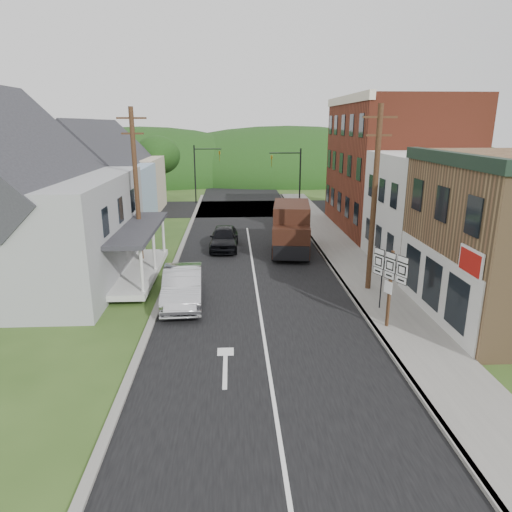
{
  "coord_description": "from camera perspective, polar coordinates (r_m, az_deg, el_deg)",
  "views": [
    {
      "loc": [
        -1.18,
        -17.79,
        8.12
      ],
      "look_at": [
        -0.1,
        2.51,
        2.2
      ],
      "focal_mm": 32.0,
      "sensor_mm": 36.0,
      "label": 1
    }
  ],
  "objects": [
    {
      "name": "storefront_white",
      "position": [
        28.62,
        22.97,
        5.15
      ],
      "size": [
        8.0,
        7.0,
        6.5
      ],
      "primitive_type": "cube",
      "color": "silver",
      "rests_on": "ground"
    },
    {
      "name": "utility_pole_right",
      "position": [
        22.61,
        14.56,
        6.91
      ],
      "size": [
        1.6,
        0.26,
        9.0
      ],
      "color": "#472D19",
      "rests_on": "ground"
    },
    {
      "name": "forested_ridge",
      "position": [
        73.25,
        -2.12,
        9.85
      ],
      "size": [
        90.0,
        30.0,
        16.0
      ],
      "primitive_type": "ellipsoid",
      "color": "black",
      "rests_on": "ground"
    },
    {
      "name": "tree_left_c",
      "position": [
        41.84,
        -28.84,
        11.29
      ],
      "size": [
        5.8,
        5.8,
        8.41
      ],
      "color": "#382616",
      "rests_on": "ground"
    },
    {
      "name": "curb_right",
      "position": [
        27.62,
        9.08,
        -0.91
      ],
      "size": [
        0.2,
        55.0,
        0.15
      ],
      "primitive_type": "cube",
      "color": "slate",
      "rests_on": "ground"
    },
    {
      "name": "house_gray",
      "position": [
        26.43,
        -27.33,
        5.98
      ],
      "size": [
        10.2,
        12.24,
        8.35
      ],
      "color": "gray",
      "rests_on": "ground"
    },
    {
      "name": "storefront_red",
      "position": [
        37.09,
        16.94,
        10.72
      ],
      "size": [
        8.0,
        12.0,
        10.0
      ],
      "primitive_type": "cube",
      "color": "maroon",
      "rests_on": "ground"
    },
    {
      "name": "ground",
      "position": [
        19.59,
        0.69,
        -8.25
      ],
      "size": [
        120.0,
        120.0,
        0.0
      ],
      "primitive_type": "plane",
      "color": "#2D4719",
      "rests_on": "ground"
    },
    {
      "name": "traffic_signal_left",
      "position": [
        48.59,
        -6.83,
        10.97
      ],
      "size": [
        2.87,
        0.2,
        6.0
      ],
      "color": "black",
      "rests_on": "ground"
    },
    {
      "name": "route_sign_cluster",
      "position": [
        18.86,
        16.38,
        -2.68
      ],
      "size": [
        0.83,
        1.68,
        3.2
      ],
      "rotation": [
        0.0,
        0.0,
        0.44
      ],
      "color": "#472D19",
      "rests_on": "sidewalk_right"
    },
    {
      "name": "cross_road",
      "position": [
        45.54,
        -1.51,
        5.95
      ],
      "size": [
        60.0,
        9.0,
        0.02
      ],
      "primitive_type": "cube",
      "color": "black",
      "rests_on": "ground"
    },
    {
      "name": "house_cream",
      "position": [
        45.21,
        -16.47,
        9.96
      ],
      "size": [
        7.14,
        8.16,
        7.28
      ],
      "color": "#C2B496",
      "rests_on": "ground"
    },
    {
      "name": "silver_sedan",
      "position": [
        21.53,
        -9.13,
        -3.76
      ],
      "size": [
        2.04,
        5.15,
        1.67
      ],
      "primitive_type": "imported",
      "rotation": [
        0.0,
        0.0,
        0.06
      ],
      "color": "silver",
      "rests_on": "ground"
    },
    {
      "name": "utility_pole_left",
      "position": [
        26.56,
        -14.72,
        8.22
      ],
      "size": [
        1.6,
        0.26,
        9.0
      ],
      "color": "#472D19",
      "rests_on": "ground"
    },
    {
      "name": "dark_sedan",
      "position": [
        30.57,
        -4.0,
        2.27
      ],
      "size": [
        1.97,
        4.56,
        1.53
      ],
      "primitive_type": "imported",
      "rotation": [
        0.0,
        0.0,
        -0.04
      ],
      "color": "black",
      "rests_on": "ground"
    },
    {
      "name": "curb_left",
      "position": [
        27.25,
        -10.22,
        -1.24
      ],
      "size": [
        0.3,
        55.0,
        0.12
      ],
      "primitive_type": "cube",
      "color": "slate",
      "rests_on": "ground"
    },
    {
      "name": "delivery_van",
      "position": [
        29.59,
        4.43,
        3.44
      ],
      "size": [
        2.94,
        5.86,
        3.15
      ],
      "rotation": [
        0.0,
        0.0,
        -0.13
      ],
      "color": "black",
      "rests_on": "ground"
    },
    {
      "name": "road",
      "position": [
        28.98,
        -0.58,
        -0.04
      ],
      "size": [
        9.0,
        90.0,
        0.02
      ],
      "primitive_type": "cube",
      "color": "black",
      "rests_on": "ground"
    },
    {
      "name": "tree_left_d",
      "position": [
        50.51,
        -12.21,
        12.2
      ],
      "size": [
        4.8,
        4.8,
        6.94
      ],
      "color": "#382616",
      "rests_on": "ground"
    },
    {
      "name": "warning_sign",
      "position": [
        20.84,
        15.41,
        -2.29
      ],
      "size": [
        0.28,
        0.62,
        2.44
      ],
      "rotation": [
        0.0,
        0.0,
        0.41
      ],
      "color": "black",
      "rests_on": "sidewalk_right"
    },
    {
      "name": "house_blue",
      "position": [
        36.42,
        -18.86,
        8.39
      ],
      "size": [
        7.14,
        8.16,
        7.28
      ],
      "color": "#95B2CB",
      "rests_on": "ground"
    },
    {
      "name": "traffic_signal_right",
      "position": [
        41.88,
        4.58,
        10.2
      ],
      "size": [
        2.87,
        0.2,
        6.0
      ],
      "color": "black",
      "rests_on": "ground"
    },
    {
      "name": "sidewalk_right",
      "position": [
        27.93,
        11.79,
        -0.86
      ],
      "size": [
        2.8,
        55.0,
        0.15
      ],
      "primitive_type": "cube",
      "color": "slate",
      "rests_on": "ground"
    }
  ]
}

